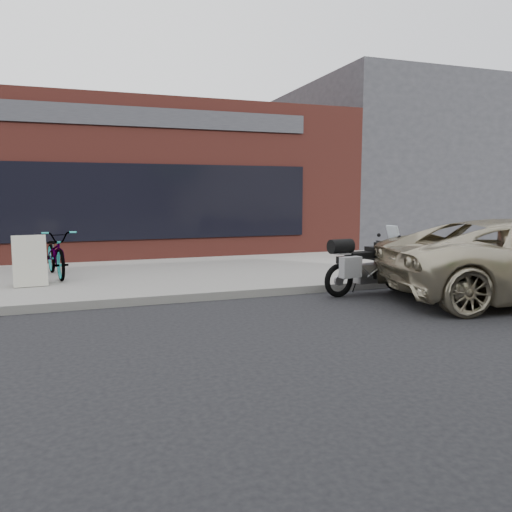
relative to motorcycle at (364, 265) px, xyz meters
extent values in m
plane|color=black|center=(-1.87, -3.61, -0.56)|extent=(120.00, 120.00, 0.00)
cube|color=gray|center=(-1.87, 3.39, -0.49)|extent=(44.00, 6.00, 0.15)
cube|color=#55221B|center=(-3.87, 10.39, 1.69)|extent=(14.00, 10.00, 4.50)
cube|color=black|center=(-3.87, 5.36, 1.14)|extent=(10.00, 0.08, 2.00)
cube|color=#26272B|center=(-3.87, 5.36, 3.34)|extent=(10.00, 0.08, 0.50)
cube|color=#26272B|center=(8.13, 10.39, 2.44)|extent=(10.00, 10.00, 6.00)
torus|color=black|center=(-0.57, -0.06, -0.25)|extent=(0.64, 0.20, 0.64)
torus|color=black|center=(0.84, 0.15, -0.25)|extent=(0.64, 0.20, 0.64)
cube|color=#B7B7BC|center=(0.09, 0.03, -0.16)|extent=(0.56, 0.36, 0.36)
cube|color=black|center=(0.37, 0.08, 0.22)|extent=(0.51, 0.37, 0.25)
cube|color=black|center=(-0.10, 0.01, 0.20)|extent=(0.56, 0.34, 0.11)
cube|color=black|center=(-0.43, -0.04, 0.12)|extent=(0.31, 0.25, 0.13)
cube|color=black|center=(0.65, 0.12, 0.34)|extent=(0.20, 0.25, 0.21)
cube|color=silver|center=(0.71, 0.13, 0.58)|extent=(0.18, 0.30, 0.32)
cylinder|color=black|center=(0.58, 0.11, 0.41)|extent=(0.13, 0.66, 0.03)
cube|color=#B7B7BC|center=(-0.54, -0.06, 0.25)|extent=(0.30, 0.32, 0.03)
cube|color=slate|center=(-0.47, -0.30, 0.03)|extent=(0.42, 0.23, 0.38)
cylinder|color=black|center=(-0.54, -0.06, 0.39)|extent=(0.49, 0.33, 0.27)
cylinder|color=#B7B7BC|center=(-0.31, 0.13, -0.23)|extent=(0.53, 0.15, 0.18)
imported|color=gray|center=(-5.59, 3.17, 0.09)|extent=(1.02, 2.01, 1.00)
cube|color=silver|center=(-6.02, 2.15, 0.07)|extent=(0.63, 0.36, 0.97)
cube|color=silver|center=(-6.05, 2.41, 0.07)|extent=(0.63, 0.36, 0.97)
camera|label=1|loc=(-5.05, -8.19, 1.36)|focal=35.00mm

